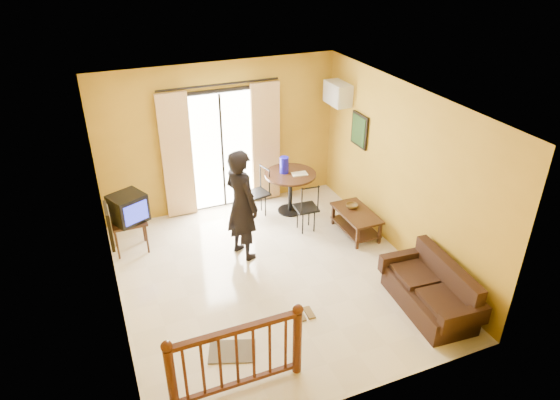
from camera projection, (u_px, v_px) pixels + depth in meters
name	position (u px, v px, depth m)	size (l,w,h in m)	color
ground	(271.00, 276.00, 7.83)	(5.00, 5.00, 0.00)	beige
room_shell	(270.00, 178.00, 7.01)	(5.00, 5.00, 5.00)	white
balcony_door	(222.00, 150.00, 9.24)	(2.25, 0.14, 2.46)	black
tv_table	(129.00, 225.00, 8.23)	(0.57, 0.48, 0.57)	black
television	(128.00, 208.00, 8.09)	(0.67, 0.64, 0.47)	black
picture_left	(109.00, 226.00, 6.19)	(0.05, 0.42, 0.52)	black
dining_table	(290.00, 181.00, 9.32)	(0.96, 0.96, 0.80)	black
water_jug	(284.00, 165.00, 9.20)	(0.17, 0.17, 0.31)	#1712AF
serving_tray	(300.00, 174.00, 9.20)	(0.28, 0.18, 0.02)	#ECE4C9
dining_chairs	(281.00, 222.00, 9.27)	(1.06, 1.29, 0.95)	black
air_conditioner	(337.00, 94.00, 9.08)	(0.31, 0.60, 0.40)	silver
botanical_print	(359.00, 130.00, 8.83)	(0.05, 0.50, 0.60)	black
coffee_table	(356.00, 219.00, 8.78)	(0.55, 0.98, 0.44)	black
bowl	(352.00, 206.00, 8.84)	(0.21, 0.21, 0.07)	brown
sofa	(432.00, 292.00, 7.05)	(0.82, 1.58, 0.73)	black
standing_person	(242.00, 205.00, 7.91)	(0.68, 0.45, 1.87)	black
stair_balustrade	(237.00, 354.00, 5.63)	(1.63, 0.13, 1.04)	#471E0F
doormat	(232.00, 351.00, 6.41)	(0.60, 0.40, 0.02)	#5B5349
sandals	(305.00, 314.00, 7.03)	(0.26, 0.26, 0.03)	brown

